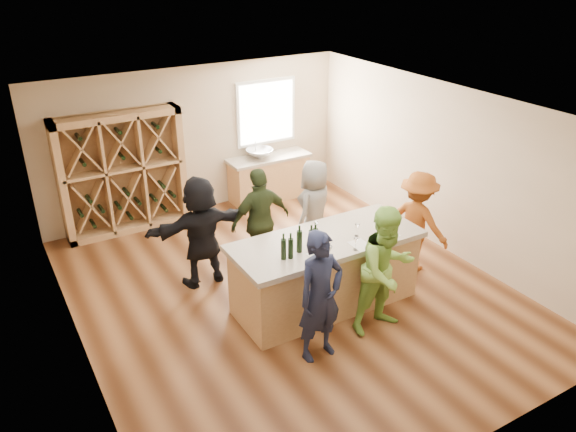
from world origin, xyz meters
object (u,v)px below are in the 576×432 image
tasting_counter_base (325,274)px  wine_bottle_d (311,241)px  person_near_left (320,297)px  person_near_right (386,270)px  wine_bottle_b (291,249)px  person_far_mid (261,220)px  wine_bottle_a (284,249)px  person_server (417,222)px  person_far_right (314,209)px  sink (260,154)px  wine_rack (123,173)px  person_far_left (201,231)px  wine_bottle_c (299,241)px  wine_bottle_e (315,239)px

tasting_counter_base → wine_bottle_d: 0.84m
person_near_left → person_near_right: 1.07m
wine_bottle_b → person_far_mid: person_far_mid is taller
tasting_counter_base → person_near_right: bearing=-66.4°
wine_bottle_a → person_server: size_ratio=0.17×
wine_bottle_a → person_far_mid: 1.66m
person_far_mid → person_far_right: bearing=177.7°
person_near_right → person_far_right: bearing=81.3°
sink → person_near_left: 4.94m
wine_rack → person_far_right: 3.50m
wine_bottle_d → person_far_left: (-0.91, 1.63, -0.35)m
wine_bottle_a → person_near_right: bearing=-29.5°
wine_bottle_c → person_near_left: bearing=-102.2°
wine_bottle_c → person_far_left: person_far_left is taller
wine_bottle_c → person_server: (2.32, 0.26, -0.41)m
wine_bottle_e → wine_rack: bearing=110.4°
tasting_counter_base → person_far_mid: 1.44m
wine_bottle_b → person_far_right: size_ratio=0.17×
person_near_left → wine_bottle_d: bearing=62.4°
wine_bottle_c → person_server: bearing=6.4°
wine_bottle_e → wine_bottle_d: bearing=-166.1°
wine_rack → person_near_left: wine_rack is taller
sink → person_far_right: size_ratio=0.33×
sink → person_far_mid: size_ratio=0.31×
wine_bottle_b → wine_rack: bearing=104.8°
wine_bottle_a → wine_bottle_e: wine_bottle_e is taller
person_server → person_far_left: person_far_left is taller
person_far_right → person_far_left: person_far_left is taller
wine_bottle_b → wine_bottle_c: wine_bottle_c is taller
person_near_right → person_server: bearing=33.7°
wine_rack → person_far_mid: wine_rack is taller
wine_bottle_c → person_far_left: bearing=115.5°
wine_bottle_d → person_near_right: size_ratio=0.16×
person_near_right → wine_bottle_b: bearing=148.4°
wine_rack → tasting_counter_base: bearing=-65.1°
person_near_right → person_far_right: person_near_right is taller
wine_rack → wine_bottle_b: bearing=-75.2°
wine_bottle_e → wine_bottle_c: bearing=172.8°
wine_bottle_e → person_server: bearing=7.9°
tasting_counter_base → wine_bottle_b: size_ratio=9.26×
person_far_mid → person_far_left: size_ratio=0.99×
person_far_mid → person_server: bearing=148.0°
wine_bottle_c → person_far_right: bearing=51.1°
wine_bottle_c → wine_bottle_d: wine_bottle_c is taller
wine_bottle_c → person_far_left: 1.79m
wine_bottle_e → person_near_left: person_near_left is taller
wine_rack → person_server: size_ratio=1.33×
wine_bottle_c → person_far_mid: size_ratio=0.18×
wine_rack → person_far_mid: 2.88m
sink → wine_bottle_c: bearing=-110.4°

